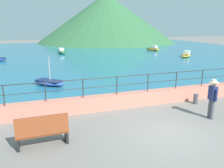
# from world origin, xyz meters

# --- Properties ---
(ground_plane) EXTENTS (120.00, 120.00, 0.00)m
(ground_plane) POSITION_xyz_m (0.00, 0.00, 0.00)
(ground_plane) COLOR slate
(promenade_wall) EXTENTS (20.00, 0.56, 0.70)m
(promenade_wall) POSITION_xyz_m (0.00, 3.20, 0.35)
(promenade_wall) COLOR tan
(promenade_wall) RESTS_ON ground
(railing) EXTENTS (18.44, 0.04, 0.90)m
(railing) POSITION_xyz_m (0.00, 3.20, 1.32)
(railing) COLOR #282623
(railing) RESTS_ON promenade_wall
(lake_water) EXTENTS (64.00, 44.32, 0.06)m
(lake_water) POSITION_xyz_m (0.00, 25.84, 0.03)
(lake_water) COLOR #236B89
(lake_water) RESTS_ON ground
(hill_main) EXTENTS (31.24, 31.24, 10.88)m
(hill_main) POSITION_xyz_m (12.24, 45.62, 5.44)
(hill_main) COLOR #33663D
(hill_main) RESTS_ON ground
(bench_main) EXTENTS (1.71, 0.59, 1.13)m
(bench_main) POSITION_xyz_m (-4.48, 0.48, 0.56)
(bench_main) COLOR brown
(bench_main) RESTS_ON ground
(person_walking) EXTENTS (0.38, 0.57, 1.75)m
(person_walking) POSITION_xyz_m (2.57, 0.60, 0.98)
(person_walking) COLOR #4C4C56
(person_walking) RESTS_ON ground
(bollard) EXTENTS (0.24, 0.24, 0.52)m
(bollard) POSITION_xyz_m (3.24, 2.43, 0.26)
(bollard) COLOR #4C4C51
(bollard) RESTS_ON ground
(boat_1) EXTENTS (1.85, 2.46, 0.76)m
(boat_1) POSITION_xyz_m (13.48, 25.56, 0.33)
(boat_1) COLOR gold
(boat_1) RESTS_ON lake_water
(boat_3) EXTENTS (2.37, 2.13, 0.76)m
(boat_3) POSITION_xyz_m (13.65, 17.42, 0.33)
(boat_3) COLOR gold
(boat_3) RESTS_ON lake_water
(boat_4) EXTENTS (1.20, 2.40, 0.76)m
(boat_4) POSITION_xyz_m (-0.62, 26.08, 0.33)
(boat_4) COLOR #338C59
(boat_4) RESTS_ON lake_water
(boat_6) EXTENTS (2.27, 2.26, 1.89)m
(boat_6) POSITION_xyz_m (-3.66, 8.59, 0.26)
(boat_6) COLOR #2D4C9E
(boat_6) RESTS_ON lake_water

